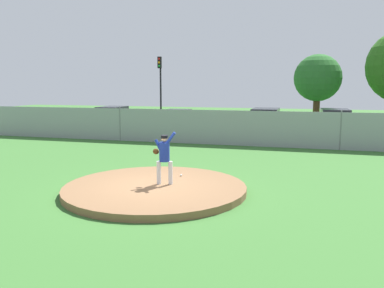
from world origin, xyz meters
name	(u,v)px	position (x,y,z in m)	size (l,w,h in m)	color
ground_plane	(203,158)	(0.00, 6.00, 0.00)	(80.00, 80.00, 0.00)	#386B2D
asphalt_strip	(235,135)	(0.00, 14.50, 0.00)	(44.00, 7.00, 0.01)	#2B2B2D
pitchers_mound	(155,188)	(0.00, 0.00, 0.10)	(5.63, 5.63, 0.21)	brown
pitcher_youth	(164,154)	(0.23, 0.20, 1.15)	(0.77, 0.32, 1.66)	silver
baseball	(181,175)	(0.41, 1.36, 0.24)	(0.07, 0.07, 0.07)	white
chainlink_fence	(222,128)	(0.00, 10.00, 0.96)	(30.85, 0.07, 2.02)	gray
parked_car_champagne	(334,124)	(6.20, 14.83, 0.85)	(1.92, 4.26, 1.81)	tan
parked_car_charcoal	(265,123)	(1.95, 14.53, 0.85)	(1.87, 4.37, 1.80)	#232328
parked_car_teal	(176,122)	(-4.00, 14.15, 0.78)	(1.88, 4.30, 1.63)	#146066
parked_car_slate	(113,119)	(-9.24, 14.96, 0.82)	(1.95, 4.38, 1.73)	slate
traffic_cone_orange	(246,129)	(0.45, 16.13, 0.26)	(0.40, 0.40, 0.55)	orange
traffic_light_near	(160,80)	(-6.82, 18.57, 3.72)	(0.28, 0.46, 5.51)	black
tree_slender_far	(318,78)	(5.33, 24.11, 3.87)	(3.97, 3.97, 5.89)	#4C331E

